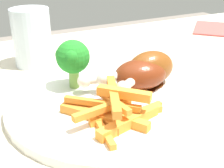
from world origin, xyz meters
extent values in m
cube|color=beige|center=(0.00, 0.00, 0.71)|extent=(1.07, 0.67, 0.03)
cylinder|color=#9C9582|center=(0.48, 0.28, 0.35)|extent=(0.06, 0.06, 0.69)
cylinder|color=white|center=(-0.07, -0.04, 0.73)|extent=(0.29, 0.29, 0.01)
cylinder|color=#80B250|center=(-0.10, 0.01, 0.75)|extent=(0.01, 0.01, 0.03)
sphere|color=#228025|center=(-0.10, 0.01, 0.78)|extent=(0.05, 0.05, 0.05)
sphere|color=#228025|center=(-0.11, 0.00, 0.78)|extent=(0.02, 0.02, 0.02)
sphere|color=#228025|center=(-0.09, 0.03, 0.78)|extent=(0.02, 0.02, 0.02)
sphere|color=#228025|center=(-0.11, 0.03, 0.78)|extent=(0.02, 0.02, 0.02)
sphere|color=#228025|center=(-0.11, 0.02, 0.77)|extent=(0.02, 0.02, 0.02)
cube|color=orange|center=(-0.10, -0.09, 0.74)|extent=(0.06, 0.10, 0.01)
cube|color=orange|center=(-0.08, -0.08, 0.74)|extent=(0.07, 0.09, 0.01)
cube|color=orange|center=(-0.07, -0.10, 0.74)|extent=(0.08, 0.02, 0.01)
cube|color=orange|center=(-0.10, -0.08, 0.75)|extent=(0.07, 0.07, 0.01)
cube|color=orange|center=(-0.09, -0.12, 0.74)|extent=(0.09, 0.03, 0.01)
cube|color=orange|center=(-0.12, -0.08, 0.74)|extent=(0.06, 0.07, 0.01)
cube|color=orange|center=(-0.09, -0.09, 0.75)|extent=(0.01, 0.06, 0.01)
cube|color=orange|center=(-0.08, -0.09, 0.76)|extent=(0.05, 0.06, 0.01)
cube|color=orange|center=(-0.11, -0.09, 0.75)|extent=(0.08, 0.02, 0.01)
cube|color=orange|center=(-0.12, -0.10, 0.74)|extent=(0.02, 0.09, 0.01)
cube|color=#F99833|center=(-0.08, -0.10, 0.74)|extent=(0.09, 0.02, 0.01)
cube|color=orange|center=(-0.09, -0.09, 0.76)|extent=(0.05, 0.09, 0.01)
cylinder|color=#4B180A|center=(-0.02, -0.04, 0.73)|extent=(0.05, 0.05, 0.00)
ellipsoid|color=maroon|center=(-0.02, -0.04, 0.75)|extent=(0.09, 0.07, 0.04)
cylinder|color=beige|center=(-0.08, -0.02, 0.75)|extent=(0.04, 0.02, 0.01)
sphere|color=silver|center=(-0.10, -0.01, 0.75)|extent=(0.02, 0.02, 0.02)
cylinder|color=#54240C|center=(0.00, -0.03, 0.73)|extent=(0.04, 0.04, 0.00)
ellipsoid|color=brown|center=(0.00, -0.03, 0.76)|extent=(0.07, 0.05, 0.05)
cylinder|color=beige|center=(-0.06, -0.03, 0.76)|extent=(0.03, 0.01, 0.01)
sphere|color=silver|center=(-0.07, -0.03, 0.76)|extent=(0.02, 0.02, 0.02)
cylinder|color=#611F10|center=(0.00, -0.02, 0.73)|extent=(0.04, 0.04, 0.00)
ellipsoid|color=maroon|center=(0.00, -0.02, 0.76)|extent=(0.09, 0.08, 0.05)
cylinder|color=beige|center=(-0.05, -0.05, 0.75)|extent=(0.03, 0.03, 0.01)
sphere|color=silver|center=(-0.06, -0.06, 0.75)|extent=(0.02, 0.02, 0.02)
cylinder|color=silver|center=(-0.13, 0.16, 0.77)|extent=(0.07, 0.07, 0.10)
camera|label=1|loc=(-0.24, -0.37, 0.92)|focal=48.72mm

